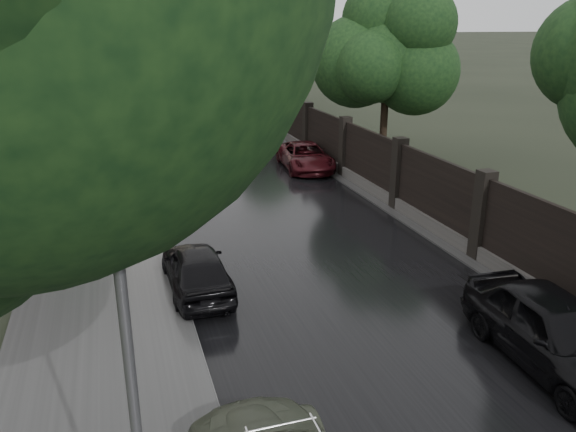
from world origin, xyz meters
The scene contains 11 objects.
road centered at (0.00, 190.00, 0.01)m, with size 8.00×420.00×0.02m, color black.
sidewalk_left centered at (-6.00, 190.00, 0.08)m, with size 4.00×420.00×0.16m, color #2D2D2D.
verge_right centered at (5.50, 190.00, 0.04)m, with size 3.00×420.00×0.08m, color #2D2D2D.
fence_right centered at (4.60, 32.01, 1.01)m, with size 0.45×75.72×2.70m.
tree_left_far centered at (-8.00, 30.00, 5.24)m, with size 4.25×4.25×7.39m.
tree_right_b centered at (7.50, 22.00, 4.95)m, with size 4.08×4.08×7.01m.
tree_right_c centered at (7.50, 40.00, 4.95)m, with size 4.08×4.08×7.01m.
traffic_light centered at (-4.30, 24.99, 2.40)m, with size 0.16×0.32×4.00m.
hatchback_left centered at (-3.60, 10.42, 0.63)m, with size 1.50×3.72×1.27m, color black.
car_right_near centered at (2.71, 4.90, 0.78)m, with size 1.83×4.55×1.55m, color black.
car_right_far centered at (3.33, 21.72, 0.62)m, with size 2.07×4.50×1.25m, color black.
Camera 1 is at (-5.36, -2.84, 6.61)m, focal length 35.00 mm.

